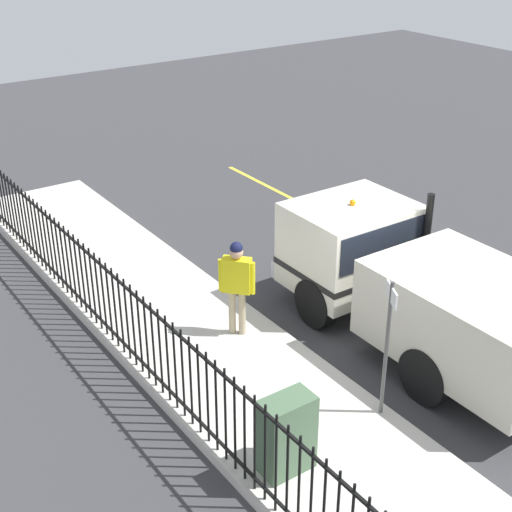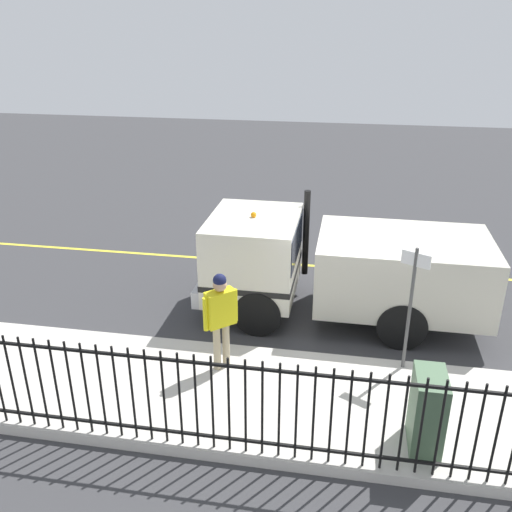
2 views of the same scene
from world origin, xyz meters
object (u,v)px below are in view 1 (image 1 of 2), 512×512
worker_standing (237,278)px  street_sign (388,333)px  work_truck (409,280)px  utility_cabinet (287,434)px

worker_standing → street_sign: (-0.56, 3.18, 0.32)m
work_truck → street_sign: 2.50m
worker_standing → street_sign: bearing=-33.0°
worker_standing → work_truck: bearing=13.4°
work_truck → utility_cabinet: bearing=-157.0°
utility_cabinet → street_sign: 2.12m
worker_standing → street_sign: size_ratio=0.80×
work_truck → utility_cabinet: work_truck is taller
work_truck → street_sign: (1.97, 1.48, 0.37)m
work_truck → street_sign: street_sign is taller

